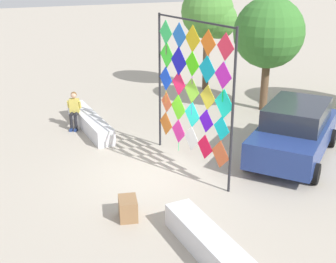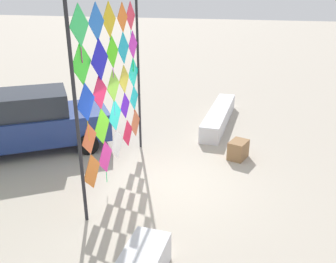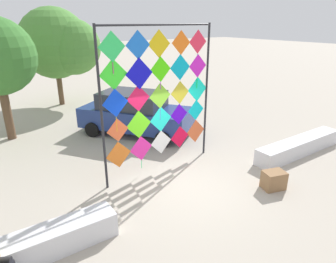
% 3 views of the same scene
% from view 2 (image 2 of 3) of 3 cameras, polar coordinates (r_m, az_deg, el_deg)
% --- Properties ---
extents(ground, '(120.00, 120.00, 0.00)m').
position_cam_2_polar(ground, '(8.89, 0.07, -8.24)').
color(ground, '#ADA393').
extents(plaza_ledge_right, '(4.09, 0.63, 0.56)m').
position_cam_2_polar(plaza_ledge_right, '(12.83, 8.29, 2.50)').
color(plaza_ledge_right, silver).
rests_on(plaza_ledge_right, ground).
extents(kite_display_rack, '(3.91, 0.33, 4.43)m').
position_cam_2_polar(kite_display_rack, '(8.34, -8.92, 8.00)').
color(kite_display_rack, '#232328').
rests_on(kite_display_rack, ground).
extents(parked_car, '(4.26, 4.82, 1.77)m').
position_cam_2_polar(parked_car, '(11.22, -21.81, 1.66)').
color(parked_car, navy).
rests_on(parked_car, ground).
extents(cardboard_box_large, '(0.71, 0.59, 0.53)m').
position_cam_2_polar(cardboard_box_large, '(10.21, 11.34, -2.92)').
color(cardboard_box_large, olive).
rests_on(cardboard_box_large, ground).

